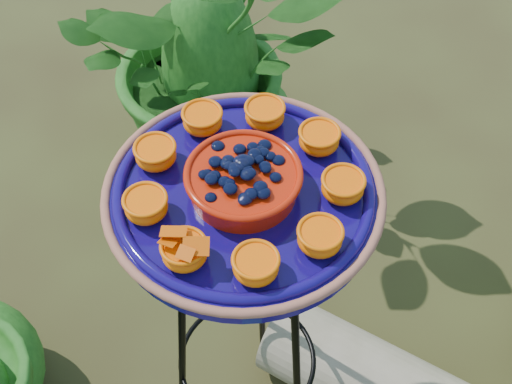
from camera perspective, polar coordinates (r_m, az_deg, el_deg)
tripod_stand at (r=1.43m, az=-0.79°, el=-9.40°), size 0.41×0.41×0.85m
feeder_dish at (r=1.12m, az=-1.00°, el=0.02°), size 0.57×0.57×0.10m
shrub_back_left at (r=2.10m, az=-3.74°, el=11.26°), size 0.99×0.98×0.83m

